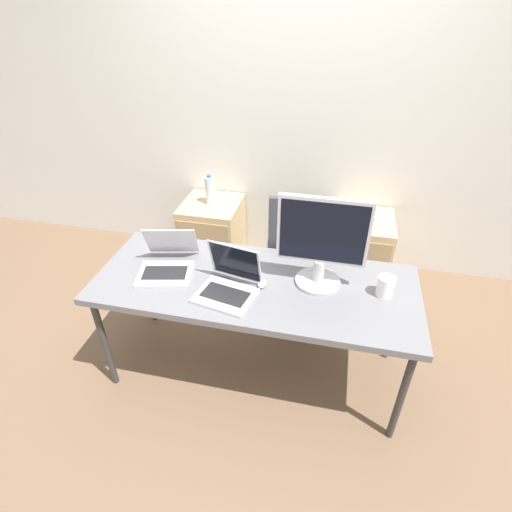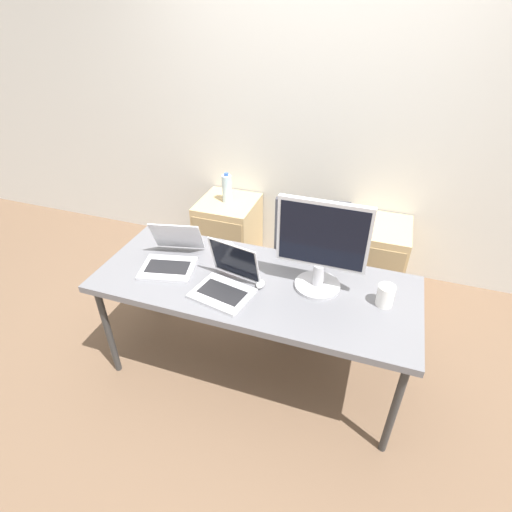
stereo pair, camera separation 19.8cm
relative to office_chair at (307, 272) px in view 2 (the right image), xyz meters
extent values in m
plane|color=brown|center=(-0.18, -0.63, -0.38)|extent=(14.00, 14.00, 0.00)
cube|color=silver|center=(-0.18, 0.80, 0.92)|extent=(10.00, 0.05, 2.60)
cube|color=slate|center=(-0.18, -0.63, 0.32)|extent=(1.80, 0.71, 0.04)
cylinder|color=#333333|center=(-1.02, -0.93, -0.04)|extent=(0.04, 0.04, 0.68)
cylinder|color=#333333|center=(0.66, -0.93, -0.04)|extent=(0.04, 0.04, 0.68)
cylinder|color=#333333|center=(-1.02, -0.34, -0.04)|extent=(0.04, 0.04, 0.68)
cylinder|color=#333333|center=(0.66, -0.34, -0.04)|extent=(0.04, 0.04, 0.68)
cylinder|color=#232326|center=(-0.01, 0.07, -0.36)|extent=(0.56, 0.56, 0.04)
cylinder|color=gray|center=(-0.01, 0.07, -0.16)|extent=(0.05, 0.05, 0.37)
cube|color=#38383D|center=(-0.01, 0.07, 0.03)|extent=(0.55, 0.55, 0.07)
cube|color=#38383D|center=(0.03, -0.19, 0.36)|extent=(0.44, 0.11, 0.60)
cube|color=tan|center=(-0.82, 0.51, -0.10)|extent=(0.47, 0.50, 0.57)
cube|color=tan|center=(-0.82, 0.26, -0.10)|extent=(0.44, 0.01, 0.46)
cube|color=tan|center=(0.44, 0.51, -0.10)|extent=(0.47, 0.50, 0.57)
cube|color=tan|center=(0.44, 0.26, -0.10)|extent=(0.44, 0.01, 0.46)
cylinder|color=silver|center=(-0.82, 0.51, 0.31)|extent=(0.08, 0.08, 0.23)
cylinder|color=#3359B2|center=(-0.82, 0.51, 0.43)|extent=(0.04, 0.04, 0.02)
cube|color=silver|center=(-0.69, -0.69, 0.34)|extent=(0.34, 0.30, 0.02)
cube|color=black|center=(-0.69, -0.69, 0.35)|extent=(0.27, 0.18, 0.00)
cube|color=silver|center=(-0.71, -0.52, 0.46)|extent=(0.32, 0.18, 0.22)
cube|color=black|center=(-0.71, -0.52, 0.46)|extent=(0.29, 0.16, 0.20)
cube|color=silver|center=(-0.30, -0.79, 0.34)|extent=(0.34, 0.29, 0.02)
cube|color=black|center=(-0.30, -0.79, 0.35)|extent=(0.27, 0.18, 0.00)
cube|color=silver|center=(-0.29, -0.65, 0.47)|extent=(0.31, 0.12, 0.23)
cube|color=black|center=(-0.28, -0.66, 0.47)|extent=(0.28, 0.11, 0.21)
cylinder|color=#B7B7BC|center=(0.16, -0.56, 0.35)|extent=(0.25, 0.25, 0.02)
cylinder|color=#B7B7BC|center=(0.16, -0.56, 0.42)|extent=(0.06, 0.06, 0.12)
cube|color=#B7B7BC|center=(0.16, -0.56, 0.67)|extent=(0.47, 0.03, 0.37)
cube|color=black|center=(0.16, -0.58, 0.67)|extent=(0.44, 0.00, 0.34)
ellipsoid|color=silver|center=(-0.13, -0.66, 0.35)|extent=(0.05, 0.07, 0.03)
cylinder|color=white|center=(0.52, -0.59, 0.39)|extent=(0.09, 0.09, 0.12)
cylinder|color=maroon|center=(-0.40, -0.49, 0.39)|extent=(0.07, 0.07, 0.10)
cylinder|color=white|center=(-0.40, -0.49, 0.44)|extent=(0.08, 0.08, 0.01)
camera|label=1|loc=(0.21, -2.35, 1.70)|focal=28.00mm
camera|label=2|loc=(0.40, -2.29, 1.70)|focal=28.00mm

